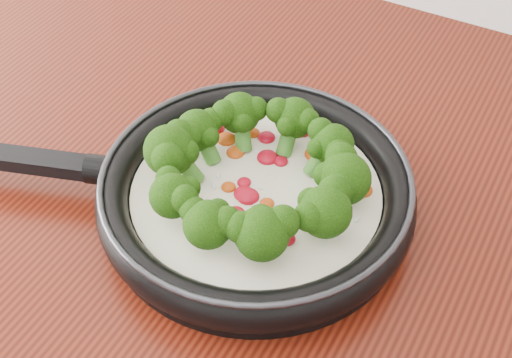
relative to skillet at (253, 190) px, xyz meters
The scene contains 1 object.
skillet is the anchor object (origin of this frame).
Camera 1 is at (0.14, 0.59, 1.46)m, focal length 51.57 mm.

